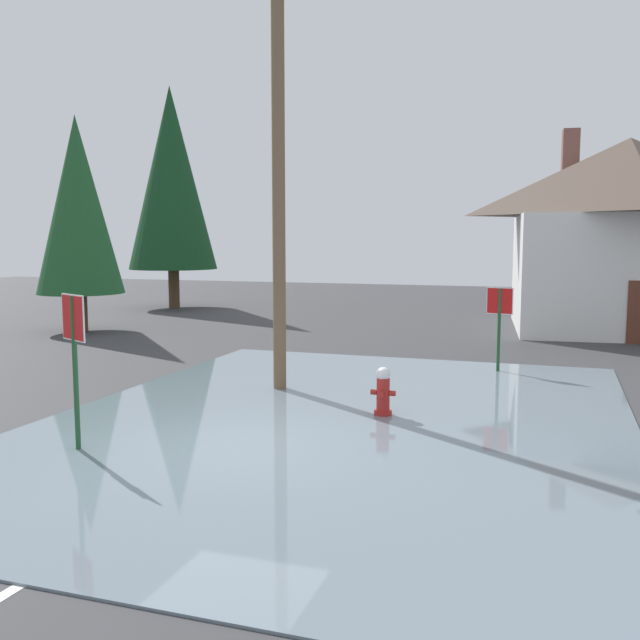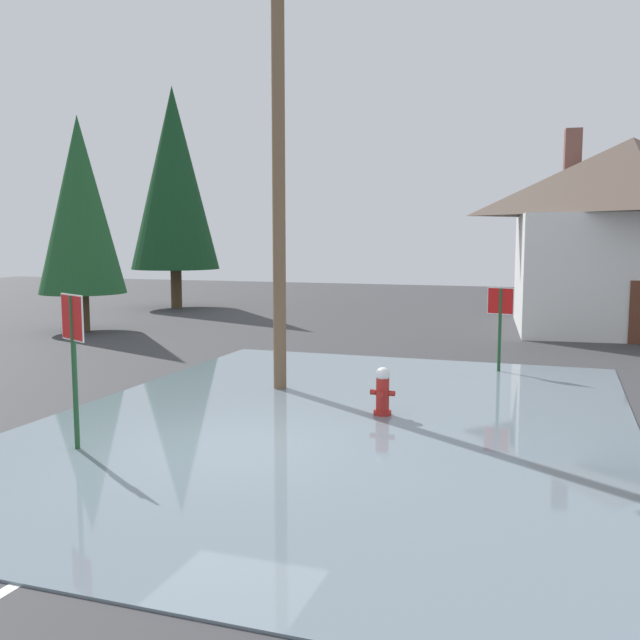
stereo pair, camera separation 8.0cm
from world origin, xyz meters
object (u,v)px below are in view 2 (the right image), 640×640
object	(u,v)px
house	(628,232)
fire_hydrant	(383,392)
pine_tree_tall_left	(174,179)
pine_tree_mid_left	(80,205)
stop_sign_near	(73,340)
stop_sign_far	(500,313)
utility_pole	(279,170)

from	to	relation	value
house	fire_hydrant	bearing A→B (deg)	-109.61
fire_hydrant	house	distance (m)	16.11
house	pine_tree_tall_left	xyz separation A→B (m)	(-19.63, 2.20, 2.55)
pine_tree_mid_left	stop_sign_near	bearing A→B (deg)	-53.25
stop_sign_near	stop_sign_far	world-z (taller)	stop_sign_near
stop_sign_far	pine_tree_tall_left	size ratio (longest dim) A/B	0.20
pine_tree_tall_left	stop_sign_far	bearing A→B (deg)	-36.64
house	pine_tree_tall_left	bearing A→B (deg)	173.61
utility_pole	stop_sign_far	size ratio (longest dim) A/B	4.33
stop_sign_near	fire_hydrant	xyz separation A→B (m)	(4.02, 3.62, -1.29)
utility_pole	stop_sign_far	bearing A→B (deg)	39.43
house	pine_tree_tall_left	world-z (taller)	pine_tree_tall_left
fire_hydrant	utility_pole	world-z (taller)	utility_pole
pine_tree_tall_left	pine_tree_mid_left	xyz separation A→B (m)	(1.28, -8.64, -1.63)
stop_sign_near	utility_pole	xyz separation A→B (m)	(1.32, 5.20, 3.00)
stop_sign_far	pine_tree_mid_left	bearing A→B (deg)	167.46
fire_hydrant	house	size ratio (longest dim) A/B	0.11
utility_pole	pine_tree_mid_left	world-z (taller)	utility_pole
stop_sign_near	pine_tree_tall_left	xyz separation A→B (m)	(-10.31, 20.72, 4.34)
utility_pole	house	world-z (taller)	utility_pole
stop_sign_near	utility_pole	distance (m)	6.14
fire_hydrant	utility_pole	xyz separation A→B (m)	(-2.70, 1.57, 4.29)
utility_pole	pine_tree_tall_left	size ratio (longest dim) A/B	0.88
stop_sign_near	pine_tree_mid_left	world-z (taller)	pine_tree_mid_left
utility_pole	stop_sign_far	world-z (taller)	utility_pole
fire_hydrant	house	world-z (taller)	house
pine_tree_mid_left	pine_tree_tall_left	bearing A→B (deg)	98.45
stop_sign_far	pine_tree_tall_left	world-z (taller)	pine_tree_tall_left
utility_pole	stop_sign_near	bearing A→B (deg)	-104.25
house	pine_tree_mid_left	bearing A→B (deg)	-160.67
utility_pole	fire_hydrant	bearing A→B (deg)	-30.28
stop_sign_far	fire_hydrant	bearing A→B (deg)	-108.09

